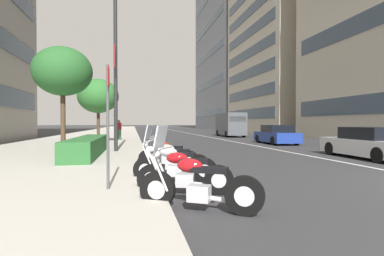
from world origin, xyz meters
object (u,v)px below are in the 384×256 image
(motorcycle_by_sign_pole, at_px, (173,165))
(motorcycle_under_tarp, at_px, (171,160))
(motorcycle_nearest_camera, at_px, (167,155))
(street_tree_by_lamp_post, at_px, (98,96))
(parking_sign_by_curb, at_px, (108,115))
(motorcycle_far_end_row, at_px, (197,186))
(car_approaching_light, at_px, (276,135))
(motorcycle_mid_row, at_px, (184,175))
(car_following_behind, at_px, (370,144))
(pedestrian_on_plaza, at_px, (119,130))
(street_lamp_with_banners, at_px, (121,55))
(street_tree_near_plaza_corner, at_px, (63,72))
(delivery_van_ahead, at_px, (230,124))

(motorcycle_by_sign_pole, xyz_separation_m, motorcycle_under_tarp, (1.22, -0.09, -0.01))
(motorcycle_nearest_camera, distance_m, street_tree_by_lamp_post, 12.76)
(motorcycle_by_sign_pole, xyz_separation_m, parking_sign_by_curb, (-1.14, 1.53, 1.27))
(motorcycle_far_end_row, distance_m, car_approaching_light, 17.53)
(motorcycle_far_end_row, bearing_deg, motorcycle_mid_row, -60.72)
(car_approaching_light, bearing_deg, motorcycle_by_sign_pole, 145.94)
(motorcycle_by_sign_pole, relative_size, motorcycle_under_tarp, 1.02)
(car_following_behind, bearing_deg, motorcycle_under_tarp, 106.35)
(car_following_behind, distance_m, pedestrian_on_plaza, 17.85)
(motorcycle_by_sign_pole, height_order, street_lamp_with_banners, street_lamp_with_banners)
(motorcycle_by_sign_pole, height_order, motorcycle_under_tarp, motorcycle_by_sign_pole)
(street_tree_near_plaza_corner, bearing_deg, motorcycle_mid_row, -153.07)
(car_approaching_light, distance_m, parking_sign_by_curb, 17.35)
(street_lamp_with_banners, bearing_deg, car_approaching_light, -65.27)
(motorcycle_mid_row, xyz_separation_m, car_following_behind, (4.68, -8.95, 0.21))
(motorcycle_under_tarp, relative_size, street_tree_by_lamp_post, 0.46)
(motorcycle_nearest_camera, relative_size, car_approaching_light, 0.46)
(motorcycle_nearest_camera, xyz_separation_m, car_following_behind, (0.89, -8.89, 0.20))
(motorcycle_by_sign_pole, bearing_deg, pedestrian_on_plaza, -66.47)
(motorcycle_nearest_camera, bearing_deg, street_tree_near_plaza_corner, -23.65)
(motorcycle_nearest_camera, bearing_deg, motorcycle_by_sign_pole, 110.59)
(motorcycle_far_end_row, xyz_separation_m, street_lamp_with_banners, (9.92, 1.62, 4.42))
(parking_sign_by_curb, distance_m, pedestrian_on_plaza, 18.52)
(motorcycle_mid_row, xyz_separation_m, delivery_van_ahead, (25.17, -9.60, 0.98))
(delivery_van_ahead, height_order, pedestrian_on_plaza, delivery_van_ahead)
(motorcycle_far_end_row, bearing_deg, delivery_van_ahead, -81.33)
(parking_sign_by_curb, bearing_deg, motorcycle_nearest_camera, -24.12)
(motorcycle_under_tarp, relative_size, parking_sign_by_curb, 0.80)
(street_lamp_with_banners, bearing_deg, motorcycle_by_sign_pole, -168.14)
(car_following_behind, relative_size, pedestrian_on_plaza, 2.78)
(motorcycle_mid_row, relative_size, motorcycle_under_tarp, 0.98)
(street_tree_near_plaza_corner, bearing_deg, street_tree_by_lamp_post, -6.03)
(car_following_behind, distance_m, delivery_van_ahead, 20.51)
(motorcycle_far_end_row, relative_size, street_tree_near_plaza_corner, 0.41)
(street_tree_by_lamp_post, bearing_deg, street_lamp_with_banners, -164.98)
(street_tree_by_lamp_post, bearing_deg, street_tree_near_plaza_corner, 173.97)
(motorcycle_under_tarp, xyz_separation_m, street_lamp_with_banners, (6.18, 1.65, 4.44))
(motorcycle_far_end_row, xyz_separation_m, car_approaching_light, (14.91, -9.21, 0.19))
(motorcycle_far_end_row, bearing_deg, street_lamp_with_banners, -52.09)
(motorcycle_under_tarp, bearing_deg, car_following_behind, -143.80)
(motorcycle_mid_row, relative_size, delivery_van_ahead, 0.37)
(motorcycle_mid_row, distance_m, motorcycle_by_sign_pole, 1.27)
(delivery_van_ahead, bearing_deg, motorcycle_far_end_row, 162.21)
(motorcycle_mid_row, relative_size, motorcycle_by_sign_pole, 0.96)
(motorcycle_under_tarp, xyz_separation_m, street_tree_near_plaza_corner, (5.90, 4.30, 3.47))
(motorcycle_by_sign_pole, height_order, car_following_behind, motorcycle_by_sign_pole)
(street_tree_near_plaza_corner, distance_m, street_tree_by_lamp_post, 7.34)
(motorcycle_mid_row, xyz_separation_m, parking_sign_by_curb, (0.13, 1.58, 1.29))
(motorcycle_under_tarp, bearing_deg, motorcycle_nearest_camera, -68.56)
(motorcycle_nearest_camera, height_order, street_lamp_with_banners, street_lamp_with_banners)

